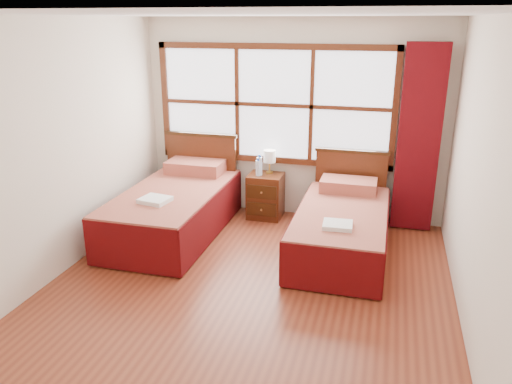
# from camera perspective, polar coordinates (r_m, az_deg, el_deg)

# --- Properties ---
(floor) EXTENTS (4.50, 4.50, 0.00)m
(floor) POSITION_cam_1_polar(r_m,az_deg,el_deg) (5.05, -1.20, -11.33)
(floor) COLOR brown
(floor) RESTS_ON ground
(ceiling) EXTENTS (4.50, 4.50, 0.00)m
(ceiling) POSITION_cam_1_polar(r_m,az_deg,el_deg) (4.36, -1.44, 19.66)
(ceiling) COLOR white
(ceiling) RESTS_ON wall_back
(wall_back) EXTENTS (4.00, 0.00, 4.00)m
(wall_back) POSITION_cam_1_polar(r_m,az_deg,el_deg) (6.66, 4.23, 8.16)
(wall_back) COLOR silver
(wall_back) RESTS_ON floor
(wall_left) EXTENTS (0.00, 4.50, 4.50)m
(wall_left) POSITION_cam_1_polar(r_m,az_deg,el_deg) (5.43, -22.05, 4.31)
(wall_left) COLOR silver
(wall_left) RESTS_ON floor
(wall_right) EXTENTS (0.00, 4.50, 4.50)m
(wall_right) POSITION_cam_1_polar(r_m,az_deg,el_deg) (4.43, 24.38, 0.85)
(wall_right) COLOR silver
(wall_right) RESTS_ON floor
(window) EXTENTS (3.16, 0.06, 1.56)m
(window) POSITION_cam_1_polar(r_m,az_deg,el_deg) (6.64, 2.06, 9.92)
(window) COLOR white
(window) RESTS_ON wall_back
(curtain) EXTENTS (0.50, 0.16, 2.30)m
(curtain) POSITION_cam_1_polar(r_m,az_deg,el_deg) (6.45, 18.11, 5.72)
(curtain) COLOR #61090F
(curtain) RESTS_ON wall_back
(bed_left) EXTENTS (1.11, 2.15, 1.08)m
(bed_left) POSITION_cam_1_polar(r_m,az_deg,el_deg) (6.33, -9.20, -1.76)
(bed_left) COLOR #361D0B
(bed_left) RESTS_ON floor
(bed_right) EXTENTS (1.01, 2.03, 0.98)m
(bed_right) POSITION_cam_1_polar(r_m,az_deg,el_deg) (5.84, 9.78, -3.93)
(bed_right) COLOR #361D0B
(bed_right) RESTS_ON floor
(nightstand) EXTENTS (0.45, 0.45, 0.60)m
(nightstand) POSITION_cam_1_polar(r_m,az_deg,el_deg) (6.75, 1.09, -0.45)
(nightstand) COLOR #512411
(nightstand) RESTS_ON floor
(towels_left) EXTENTS (0.36, 0.33, 0.05)m
(towels_left) POSITION_cam_1_polar(r_m,az_deg,el_deg) (5.83, -11.47, -0.89)
(towels_left) COLOR white
(towels_left) RESTS_ON bed_left
(towels_right) EXTENTS (0.32, 0.28, 0.05)m
(towels_right) POSITION_cam_1_polar(r_m,az_deg,el_deg) (5.23, 9.31, -3.74)
(towels_right) COLOR white
(towels_right) RESTS_ON bed_right
(lamp) EXTENTS (0.16, 0.16, 0.32)m
(lamp) POSITION_cam_1_polar(r_m,az_deg,el_deg) (6.67, 1.56, 4.03)
(lamp) COLOR gold
(lamp) RESTS_ON nightstand
(bottle_near) EXTENTS (0.07, 0.07, 0.28)m
(bottle_near) POSITION_cam_1_polar(r_m,az_deg,el_deg) (6.60, 0.40, 3.00)
(bottle_near) COLOR #C1DCF9
(bottle_near) RESTS_ON nightstand
(bottle_far) EXTENTS (0.06, 0.06, 0.24)m
(bottle_far) POSITION_cam_1_polar(r_m,az_deg,el_deg) (6.58, 0.23, 2.78)
(bottle_far) COLOR #C1DCF9
(bottle_far) RESTS_ON nightstand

